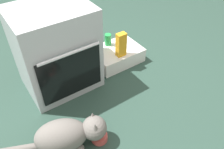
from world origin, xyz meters
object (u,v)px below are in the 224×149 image
object	(u,v)px
food_bowl	(99,137)
juice_carton	(121,45)
oven	(56,50)
pantry_cabinet	(116,55)
cat	(68,134)
soda_can	(108,40)

from	to	relation	value
food_bowl	juice_carton	distance (m)	0.89
oven	food_bowl	xyz separation A→B (m)	(-0.04, -0.72, -0.34)
pantry_cabinet	cat	distance (m)	1.06
food_bowl	oven	bearing A→B (deg)	86.75
cat	pantry_cabinet	bearing A→B (deg)	57.53
pantry_cabinet	cat	bearing A→B (deg)	-143.78
cat	juice_carton	size ratio (longest dim) A/B	3.08
food_bowl	juice_carton	size ratio (longest dim) A/B	0.50
soda_can	juice_carton	xyz separation A→B (m)	(0.00, -0.22, 0.06)
soda_can	food_bowl	bearing A→B (deg)	-127.34
cat	soda_can	xyz separation A→B (m)	(0.82, 0.74, 0.07)
pantry_cabinet	food_bowl	world-z (taller)	pantry_cabinet
juice_carton	food_bowl	bearing A→B (deg)	-136.37
pantry_cabinet	juice_carton	world-z (taller)	juice_carton
oven	pantry_cabinet	xyz separation A→B (m)	(0.61, -0.01, -0.30)
food_bowl	cat	size ratio (longest dim) A/B	0.16
cat	soda_can	size ratio (longest dim) A/B	6.16
oven	juice_carton	xyz separation A→B (m)	(0.58, -0.12, -0.11)
food_bowl	juice_carton	xyz separation A→B (m)	(0.62, 0.60, 0.24)
oven	pantry_cabinet	world-z (taller)	oven
juice_carton	pantry_cabinet	bearing A→B (deg)	76.73
juice_carton	oven	bearing A→B (deg)	168.28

